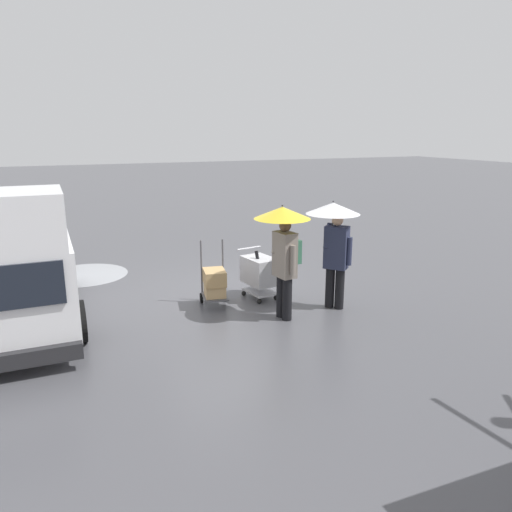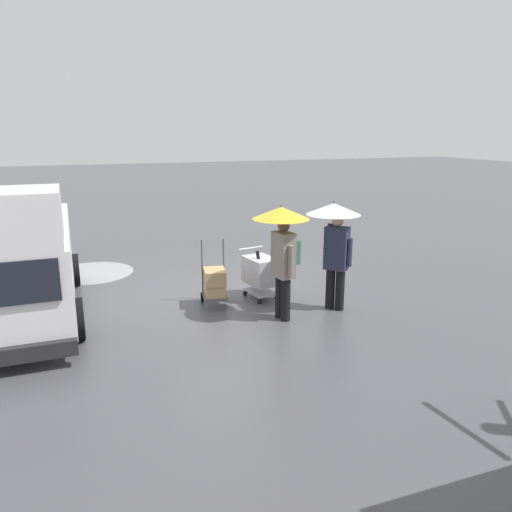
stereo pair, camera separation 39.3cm
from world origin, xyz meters
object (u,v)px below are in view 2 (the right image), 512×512
Objects in this scene: shopping_cart_vendor at (261,272)px; hand_dolly_boxes at (215,283)px; pedestrian_black_side at (335,230)px; pedestrian_pink_side at (282,237)px; cargo_van_parked_right at (14,258)px.

hand_dolly_boxes is at bearing 6.12° from shopping_cart_vendor.
hand_dolly_boxes is 0.61× the size of pedestrian_black_side.
pedestrian_pink_side is (0.04, 1.18, 1.00)m from shopping_cart_vendor.
pedestrian_pink_side is (-0.99, 1.07, 1.09)m from hand_dolly_boxes.
pedestrian_pink_side is at bearing 87.94° from shopping_cart_vendor.
shopping_cart_vendor is at bearing -173.88° from hand_dolly_boxes.
shopping_cart_vendor is (-4.65, 0.51, -0.61)m from cargo_van_parked_right.
pedestrian_black_side is (-1.10, 1.09, 1.02)m from shopping_cart_vendor.
pedestrian_black_side reaches higher than shopping_cart_vendor.
pedestrian_black_side is at bearing -175.31° from pedestrian_pink_side.
pedestrian_pink_side is (-4.61, 1.69, 0.39)m from cargo_van_parked_right.
pedestrian_pink_side is 1.14m from pedestrian_black_side.
pedestrian_pink_side reaches higher than hand_dolly_boxes.
cargo_van_parked_right is at bearing -15.57° from pedestrian_black_side.
shopping_cart_vendor is at bearing -44.85° from pedestrian_black_side.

